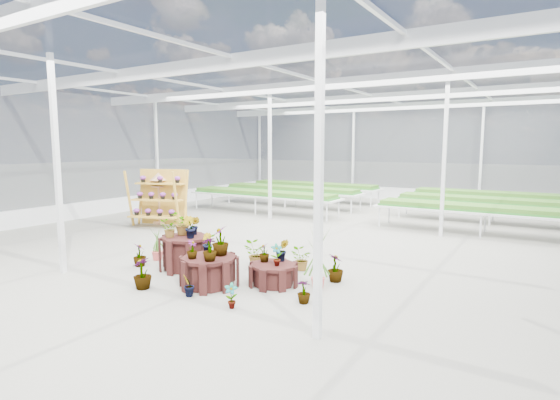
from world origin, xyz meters
The scene contains 10 objects.
ground_plane centered at (0.00, 0.00, 0.00)m, with size 24.00×24.00×0.00m, color gray.
greenhouse_shell centered at (0.00, 0.00, 2.25)m, with size 18.00×24.00×4.50m, color white, non-canonical shape.
steel_frame centered at (0.00, 0.00, 2.25)m, with size 18.00×24.00×4.50m, color silver, non-canonical shape.
nursery_benches centered at (0.00, 7.20, 0.42)m, with size 16.00×7.00×0.84m, color silver, non-canonical shape.
plinth_tall centered at (-0.97, -2.46, 0.36)m, with size 1.06×1.06×0.73m, color #331311.
plinth_mid centered at (0.23, -3.06, 0.29)m, with size 1.09×1.09×0.57m, color #331311.
plinth_low centered at (1.23, -2.36, 0.21)m, with size 0.92×0.92×0.42m, color #331311.
shelf_rack centered at (-5.35, 0.82, 0.94)m, with size 1.77×0.94×1.87m, color #B7892C, non-canonical shape.
bird_table centered at (-5.61, 1.12, 0.88)m, with size 0.42×0.42×1.77m, color tan, non-canonical shape.
nursery_plants centered at (0.03, -2.24, 0.50)m, with size 4.65×3.04×1.34m.
Camera 1 is at (5.62, -9.20, 2.67)m, focal length 28.00 mm.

